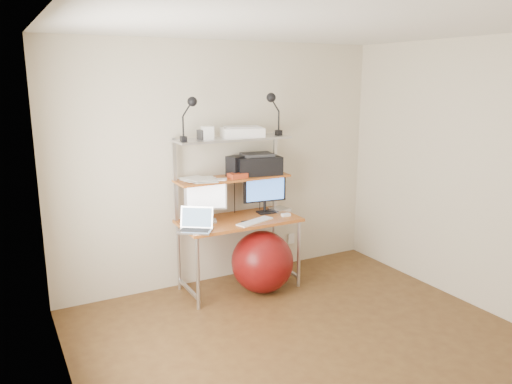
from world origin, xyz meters
TOP-DOWN VIEW (x-y plane):
  - room at (0.00, 0.00)m, footprint 3.60×3.60m
  - computer_desk at (0.00, 1.50)m, footprint 1.20×0.60m
  - wall_outlet at (0.85, 1.79)m, footprint 0.08×0.01m
  - monitor_silver at (-0.32, 1.53)m, footprint 0.40×0.20m
  - monitor_black at (0.35, 1.54)m, footprint 0.47×0.15m
  - laptop at (-0.52, 1.30)m, footprint 0.39×0.38m
  - keyboard at (0.09, 1.27)m, footprint 0.44×0.25m
  - mouse at (0.48, 1.31)m, footprint 0.09×0.06m
  - mac_mini at (0.52, 1.51)m, footprint 0.21×0.21m
  - phone at (-0.00, 1.26)m, footprint 0.11×0.16m
  - printer at (0.29, 1.60)m, footprint 0.51×0.39m
  - nas_cube at (0.04, 1.60)m, footprint 0.18×0.18m
  - red_box at (0.02, 1.50)m, footprint 0.19×0.13m
  - scanner at (0.12, 1.59)m, footprint 0.46×0.36m
  - box_white at (-0.27, 1.57)m, footprint 0.11×0.10m
  - box_grey at (-0.30, 1.59)m, footprint 0.11×0.11m
  - clip_lamp_left at (-0.47, 1.49)m, footprint 0.16×0.09m
  - clip_lamp_right at (0.44, 1.53)m, footprint 0.17×0.10m
  - exercise_ball at (0.17, 1.25)m, footprint 0.63×0.63m
  - paper_stack at (-0.36, 1.57)m, footprint 0.37×0.40m

SIDE VIEW (x-z plane):
  - wall_outlet at x=0.85m, z-range 0.24..0.36m
  - exercise_ball at x=0.17m, z-range 0.00..0.63m
  - phone at x=0.00m, z-range 0.74..0.75m
  - keyboard at x=0.09m, z-range 0.74..0.75m
  - mouse at x=0.48m, z-range 0.74..0.76m
  - mac_mini at x=0.52m, z-range 0.74..0.77m
  - laptop at x=-0.52m, z-range 0.65..0.92m
  - computer_desk at x=0.00m, z-range 0.17..1.74m
  - monitor_black at x=0.35m, z-range 0.74..1.21m
  - monitor_silver at x=-0.32m, z-range 0.76..1.22m
  - paper_stack at x=-0.36m, z-range 1.15..1.18m
  - red_box at x=0.02m, z-range 1.15..1.20m
  - room at x=0.00m, z-range -0.55..3.05m
  - printer at x=0.29m, z-range 1.14..1.36m
  - nas_cube at x=0.04m, z-range 1.15..1.36m
  - box_grey at x=-0.30m, z-range 1.55..1.64m
  - scanner at x=0.12m, z-range 1.55..1.66m
  - box_white at x=-0.27m, z-range 1.55..1.68m
  - clip_lamp_left at x=-0.47m, z-range 1.65..2.06m
  - clip_lamp_right at x=0.44m, z-range 1.65..2.09m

